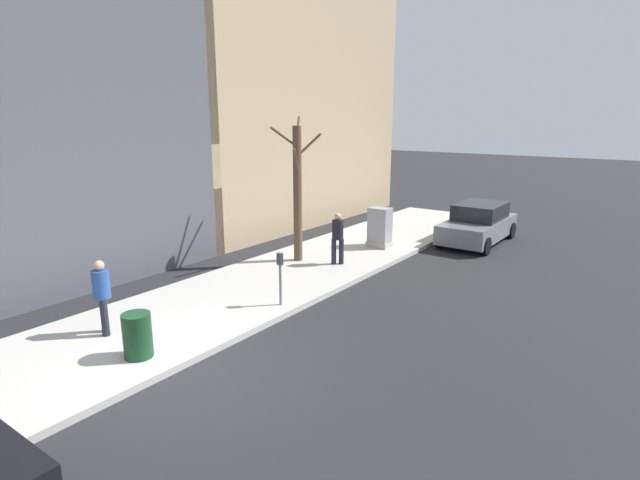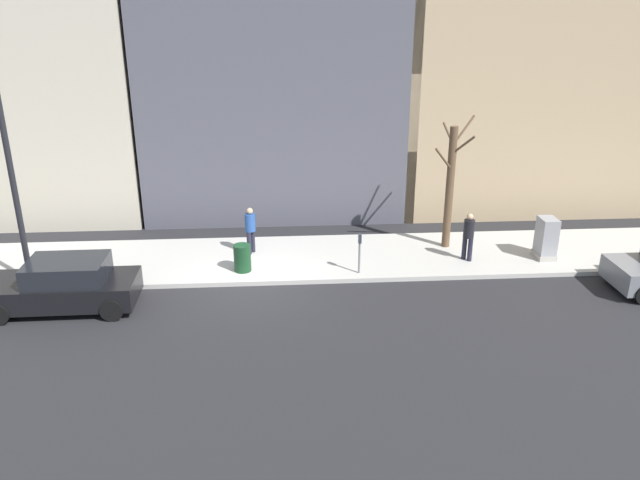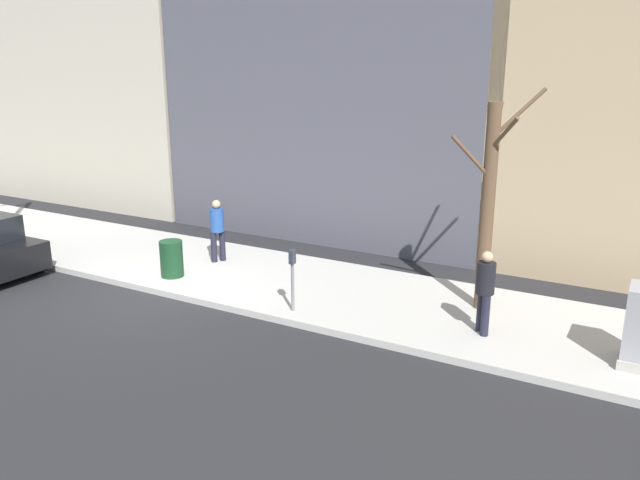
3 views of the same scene
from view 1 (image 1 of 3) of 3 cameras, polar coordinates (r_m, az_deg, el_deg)
ground_plane at (r=10.34m, az=-15.27°, el=-14.05°), size 120.00×120.00×0.00m
sidewalk at (r=11.81m, az=-21.53°, el=-10.51°), size 4.00×36.00×0.15m
parked_car_grey at (r=20.17m, az=17.63°, el=1.76°), size 1.93×4.20×1.52m
parking_meter at (r=12.46m, az=-4.57°, el=-3.81°), size 0.14×0.10×1.35m
utility_box at (r=18.17m, az=6.84°, el=1.40°), size 0.83×0.61×1.43m
bare_tree at (r=16.05m, az=-2.59°, el=5.64°), size 1.56×1.59×4.63m
trash_bin at (r=10.57m, az=-20.14°, el=-10.20°), size 0.56×0.56×0.90m
pedestrian_near_meter at (r=15.85m, az=2.03°, el=0.51°), size 0.36×0.36×1.66m
pedestrian_midblock at (r=11.74m, az=-23.66°, el=-5.56°), size 0.37×0.36×1.66m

